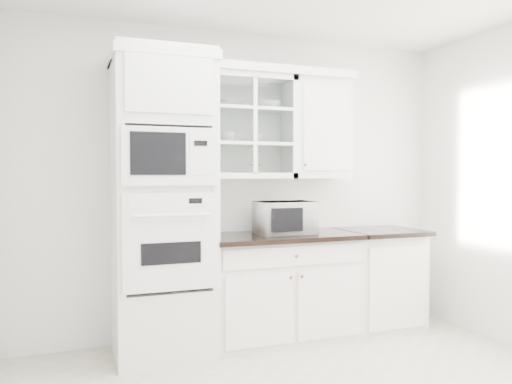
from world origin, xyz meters
name	(u,v)px	position (x,y,z in m)	size (l,w,h in m)	color
room_shell	(303,122)	(0.00, 0.43, 1.78)	(4.00, 3.50, 2.70)	white
oven_column	(163,204)	(-0.75, 1.42, 1.20)	(0.76, 0.68, 2.40)	white
base_cabinet_run	(281,286)	(0.28, 1.45, 0.46)	(1.32, 0.67, 0.92)	white
extra_base_cabinet	(378,277)	(1.28, 1.45, 0.46)	(0.72, 0.67, 0.92)	white
upper_cabinet_glass	(249,127)	(0.03, 1.58, 1.85)	(0.80, 0.33, 0.90)	white
upper_cabinet_solid	(318,129)	(0.71, 1.58, 1.85)	(0.55, 0.33, 0.90)	white
crown_molding	(238,70)	(-0.07, 1.56, 2.33)	(2.14, 0.38, 0.07)	white
countertop_microwave	(284,218)	(0.30, 1.42, 1.06)	(0.49, 0.40, 0.28)	white
bowl_a	(230,104)	(-0.14, 1.60, 2.04)	(0.24, 0.24, 0.06)	white
bowl_b	(269,106)	(0.22, 1.58, 2.04)	(0.22, 0.22, 0.07)	white
cup_a	(228,137)	(-0.15, 1.60, 1.76)	(0.12, 0.12, 0.09)	white
cup_b	(257,138)	(0.11, 1.59, 1.75)	(0.09, 0.09, 0.09)	white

